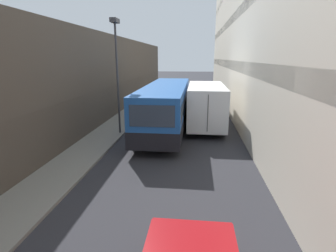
% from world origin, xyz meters
% --- Properties ---
extents(ground_plane, '(150.00, 150.00, 0.00)m').
position_xyz_m(ground_plane, '(0.00, 15.00, 0.00)').
color(ground_plane, '#2B2B30').
extents(sidewalk_left, '(2.06, 60.00, 0.12)m').
position_xyz_m(sidewalk_left, '(-4.24, 15.00, 0.06)').
color(sidewalk_left, gray).
rests_on(sidewalk_left, ground_plane).
extents(building_left_shopfront, '(2.40, 60.00, 6.25)m').
position_xyz_m(building_left_shopfront, '(-6.37, 15.00, 2.84)').
color(building_left_shopfront, '#51473D').
rests_on(building_left_shopfront, ground_plane).
extents(bus, '(2.53, 11.13, 2.87)m').
position_xyz_m(bus, '(-0.79, 17.94, 1.53)').
color(bus, '#1E519E').
rests_on(bus, ground_plane).
extents(box_truck, '(2.30, 8.67, 2.83)m').
position_xyz_m(box_truck, '(1.78, 19.50, 1.54)').
color(box_truck, silver).
rests_on(box_truck, ground_plane).
extents(panel_van, '(1.81, 4.43, 1.98)m').
position_xyz_m(panel_van, '(-0.90, 29.45, 1.10)').
color(panel_van, '#BCBCC1').
rests_on(panel_van, ground_plane).
extents(street_lamp, '(0.36, 0.80, 6.54)m').
position_xyz_m(street_lamp, '(-3.46, 16.30, 4.68)').
color(street_lamp, '#38383D').
rests_on(street_lamp, sidewalk_left).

